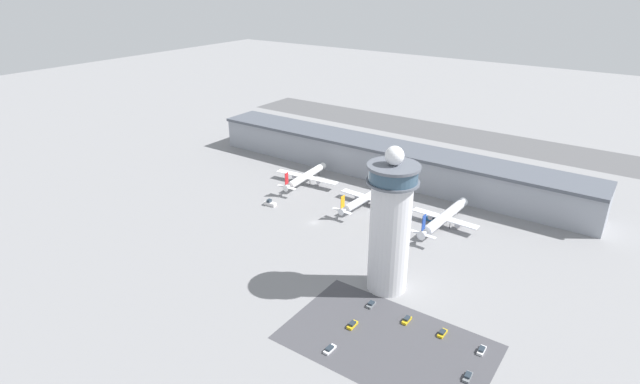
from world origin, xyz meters
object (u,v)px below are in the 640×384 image
Objects in this scene: car_navy_sedan at (442,333)px; car_grey_coupe at (352,325)px; service_truck_fuel at (433,220)px; car_white_wagon at (371,304)px; car_maroon_suv at (407,320)px; car_blue_compact at (482,350)px; control_tower at (390,225)px; car_red_hatchback at (330,349)px; airplane_gate_bravo at (367,197)px; service_truck_baggage at (270,203)px; service_truck_catering at (378,226)px; car_yellow_taxi at (468,377)px; airplane_gate_charlie at (444,218)px; airplane_gate_alpha at (306,176)px.

car_grey_coupe reaches higher than car_navy_sedan.
service_truck_fuel is at bearing 115.33° from car_navy_sedan.
car_maroon_suv is at bearing -2.79° from car_white_wagon.
car_blue_compact is at bearing -2.67° from car_navy_sedan.
car_red_hatchback is at bearing -87.33° from control_tower.
airplane_gate_bravo reaches higher than service_truck_baggage.
service_truck_fuel reaches higher than car_white_wagon.
car_blue_compact is at bearing 17.84° from car_grey_coupe.
service_truck_catering reaches higher than car_yellow_taxi.
car_red_hatchback is (82.50, -69.48, -0.55)m from service_truck_baggage.
control_tower reaches higher than car_maroon_suv.
control_tower is 28.49m from car_white_wagon.
airplane_gate_charlie is 97.39m from car_red_hatchback.
car_white_wagon is at bearing -27.51° from service_truck_baggage.
airplane_gate_bravo reaches higher than car_red_hatchback.
airplane_gate_alpha is at bearing 148.43° from car_blue_compact.
service_truck_catering is 1.57× the size of car_white_wagon.
service_truck_catering is 83.64m from car_red_hatchback.
service_truck_baggage reaches higher than service_truck_fuel.
car_red_hatchback is 29.36m from car_maroon_suv.
airplane_gate_bravo is 6.09× the size of service_truck_fuel.
car_yellow_taxi is at bearing -33.63° from control_tower.
service_truck_baggage is at bearing 139.90° from car_red_hatchback.
airplane_gate_bravo is 9.83× the size of car_maroon_suv.
service_truck_baggage is 1.36× the size of car_navy_sedan.
airplane_gate_alpha is 8.52× the size of car_blue_compact.
airplane_gate_bravo is 9.52× the size of car_yellow_taxi.
car_yellow_taxi is (13.23, -13.62, -0.03)m from car_navy_sedan.
car_maroon_suv reaches higher than car_blue_compact.
control_tower is at bearing -36.71° from airplane_gate_alpha.
service_truck_catering is at bearing -48.53° from airplane_gate_bravo.
car_yellow_taxi is at bearing -24.92° from service_truck_baggage.
service_truck_fuel is at bearing 2.72° from airplane_gate_bravo.
airplane_gate_alpha reaches higher than airplane_gate_bravo.
car_grey_coupe is 1.11× the size of car_white_wagon.
car_grey_coupe is 18.39m from car_maroon_suv.
airplane_gate_alpha is 8.62× the size of car_navy_sedan.
car_white_wagon is (-26.20, 0.11, -0.01)m from car_navy_sedan.
service_truck_fuel is 76.62m from car_maroon_suv.
control_tower is at bearing 94.77° from car_white_wagon.
control_tower is 11.36× the size of car_red_hatchback.
service_truck_baggage is at bearing 155.08° from car_yellow_taxi.
car_blue_compact is (38.35, 26.20, 0.03)m from car_red_hatchback.
car_navy_sedan is at bearing -0.24° from car_white_wagon.
airplane_gate_alpha reaches higher than car_yellow_taxi.
airplane_gate_charlie is 7.34m from service_truck_fuel.
control_tower is 12.28× the size of car_maroon_suv.
service_truck_catering is 93.06m from car_yellow_taxi.
airplane_gate_bravo reaches higher than service_truck_catering.
car_maroon_suv is at bearing 42.72° from car_grey_coupe.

